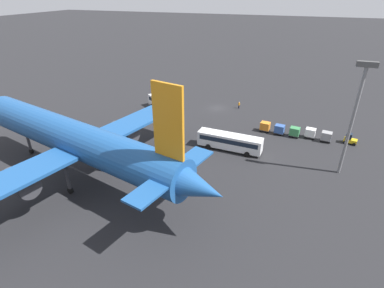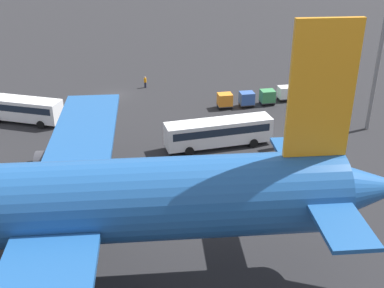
# 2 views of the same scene
# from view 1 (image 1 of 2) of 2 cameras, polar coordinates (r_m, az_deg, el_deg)

# --- Properties ---
(ground_plane) EXTENTS (600.00, 600.00, 0.00)m
(ground_plane) POSITION_cam_1_polar(r_m,az_deg,el_deg) (77.85, 4.76, 6.81)
(ground_plane) COLOR #232326
(airplane) EXTENTS (50.69, 43.52, 18.81)m
(airplane) POSITION_cam_1_polar(r_m,az_deg,el_deg) (48.70, -21.20, 0.74)
(airplane) COLOR #1E5193
(airplane) RESTS_ON ground
(shuttle_bus_near) EXTENTS (9.85, 7.77, 3.08)m
(shuttle_bus_near) POSITION_cam_1_polar(r_m,az_deg,el_deg) (76.08, -5.62, 7.76)
(shuttle_bus_near) COLOR white
(shuttle_bus_near) RESTS_ON ground
(shuttle_bus_far) EXTENTS (12.36, 3.49, 3.16)m
(shuttle_bus_far) POSITION_cam_1_polar(r_m,az_deg,el_deg) (56.93, 7.18, 0.60)
(shuttle_bus_far) COLOR white
(shuttle_bus_far) RESTS_ON ground
(baggage_tug) EXTENTS (2.63, 2.09, 2.10)m
(baggage_tug) POSITION_cam_1_polar(r_m,az_deg,el_deg) (67.06, 27.86, 0.84)
(baggage_tug) COLOR gold
(baggage_tug) RESTS_ON ground
(worker_person) EXTENTS (0.38, 0.38, 1.74)m
(worker_person) POSITION_cam_1_polar(r_m,az_deg,el_deg) (78.17, 8.94, 7.34)
(worker_person) COLOR #1E1E2D
(worker_person) RESTS_ON ground
(cargo_cart_grey) EXTENTS (2.22, 1.95, 2.06)m
(cargo_cart_grey) POSITION_cam_1_polar(r_m,az_deg,el_deg) (65.66, 24.23, 1.37)
(cargo_cart_grey) COLOR #38383D
(cargo_cart_grey) RESTS_ON ground
(cargo_cart_white) EXTENTS (2.22, 1.95, 2.06)m
(cargo_cart_white) POSITION_cam_1_polar(r_m,az_deg,el_deg) (65.99, 21.61, 2.03)
(cargo_cart_white) COLOR #38383D
(cargo_cart_white) RESTS_ON ground
(cargo_cart_green) EXTENTS (2.22, 1.95, 2.06)m
(cargo_cart_green) POSITION_cam_1_polar(r_m,az_deg,el_deg) (65.37, 18.96, 2.26)
(cargo_cart_green) COLOR #38383D
(cargo_cart_green) RESTS_ON ground
(cargo_cart_blue) EXTENTS (2.22, 1.95, 2.06)m
(cargo_cart_blue) POSITION_cam_1_polar(r_m,az_deg,el_deg) (65.56, 16.33, 2.74)
(cargo_cart_blue) COLOR #38383D
(cargo_cart_blue) RESTS_ON ground
(cargo_cart_orange) EXTENTS (2.22, 1.95, 2.06)m
(cargo_cart_orange) POSITION_cam_1_polar(r_m,az_deg,el_deg) (66.16, 13.75, 3.32)
(cargo_cart_orange) COLOR #38383D
(cargo_cart_orange) RESTS_ON ground
(light_pole) EXTENTS (2.80, 0.70, 18.44)m
(light_pole) POSITION_cam_1_polar(r_m,az_deg,el_deg) (51.65, 28.64, 5.75)
(light_pole) COLOR slate
(light_pole) RESTS_ON ground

